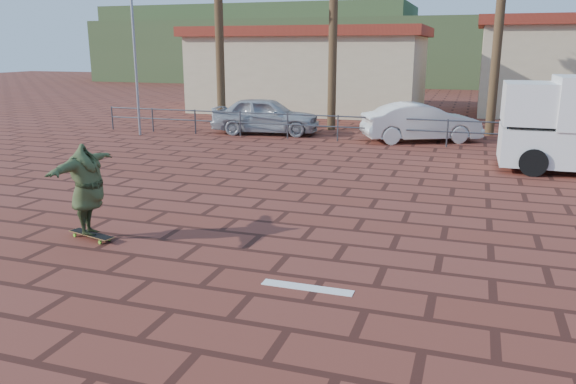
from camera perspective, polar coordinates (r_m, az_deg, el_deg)
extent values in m
plane|color=brown|center=(9.75, 0.00, -6.42)|extent=(120.00, 120.00, 0.00)
cube|color=white|center=(8.50, 1.95, -9.68)|extent=(1.40, 0.22, 0.01)
cylinder|color=#47494F|center=(25.61, -17.42, 7.19)|extent=(0.06, 0.06, 1.00)
cylinder|color=#47494F|center=(24.51, -13.58, 7.14)|extent=(0.06, 0.06, 1.00)
cylinder|color=#47494F|center=(23.52, -9.40, 7.06)|extent=(0.06, 0.06, 1.00)
cylinder|color=#47494F|center=(22.66, -4.88, 6.92)|extent=(0.06, 0.06, 1.00)
cylinder|color=#47494F|center=(21.96, -0.04, 6.73)|extent=(0.06, 0.06, 1.00)
cylinder|color=#47494F|center=(21.42, 5.07, 6.47)|extent=(0.06, 0.06, 1.00)
cylinder|color=#47494F|center=(21.05, 10.40, 6.15)|extent=(0.06, 0.06, 1.00)
cylinder|color=#47494F|center=(20.87, 15.87, 5.77)|extent=(0.06, 0.06, 1.00)
cylinder|color=#47494F|center=(20.89, 21.37, 5.33)|extent=(0.06, 0.06, 1.00)
cylinder|color=#47494F|center=(21.09, 26.80, 4.84)|extent=(0.06, 0.06, 1.00)
cylinder|color=#47494F|center=(20.99, 10.46, 7.37)|extent=(24.00, 0.05, 0.05)
cylinder|color=#47494F|center=(21.05, 10.41, 6.29)|extent=(24.00, 0.05, 0.05)
cylinder|color=gray|center=(23.49, -15.43, 15.30)|extent=(0.10, 0.10, 8.00)
cylinder|color=brown|center=(24.45, -6.95, 14.47)|extent=(0.36, 0.36, 7.00)
cylinder|color=brown|center=(24.37, 4.60, 15.94)|extent=(0.36, 0.36, 8.20)
cylinder|color=brown|center=(24.15, 20.41, 13.10)|extent=(0.36, 0.36, 6.50)
cube|color=beige|center=(31.93, 2.27, 11.87)|extent=(12.00, 7.00, 4.00)
cube|color=maroon|center=(31.91, 2.31, 15.91)|extent=(12.60, 7.60, 0.50)
cube|color=#384C28|center=(58.71, 16.02, 13.53)|extent=(70.00, 18.00, 6.00)
cube|color=#384C28|center=(69.26, -2.77, 14.96)|extent=(35.00, 14.00, 8.00)
cube|color=olive|center=(11.14, -19.33, -4.07)|extent=(1.07, 0.49, 0.02)
cube|color=black|center=(11.14, -19.34, -4.02)|extent=(1.03, 0.46, 0.00)
cube|color=silver|center=(11.43, -20.44, -3.85)|extent=(0.10, 0.18, 0.03)
cube|color=silver|center=(10.87, -18.15, -4.57)|extent=(0.10, 0.18, 0.03)
cylinder|color=#73C329|center=(11.38, -20.85, -4.12)|extent=(0.07, 0.04, 0.07)
cylinder|color=#73C329|center=(11.49, -20.01, -3.86)|extent=(0.07, 0.04, 0.07)
cylinder|color=#73C329|center=(10.82, -18.57, -4.86)|extent=(0.07, 0.04, 0.07)
cylinder|color=#73C329|center=(10.94, -17.71, -4.58)|extent=(0.07, 0.04, 0.07)
imported|color=#394625|center=(10.91, -19.71, 0.24)|extent=(0.85, 2.15, 1.70)
cube|color=white|center=(17.73, 23.53, 8.30)|extent=(1.57, 2.14, 1.16)
cube|color=black|center=(17.72, 21.37, 7.09)|extent=(0.08, 1.64, 0.63)
cylinder|color=black|center=(16.95, 23.64, 2.77)|extent=(0.77, 0.28, 0.77)
cylinder|color=black|center=(18.93, 23.08, 3.95)|extent=(0.77, 0.28, 0.77)
imported|color=#A9ACB0|center=(23.29, -2.28, 7.78)|extent=(4.59, 2.33, 1.50)
imported|color=silver|center=(21.90, 13.36, 6.90)|extent=(4.61, 3.19, 1.44)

